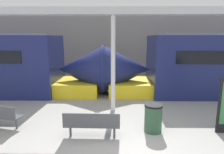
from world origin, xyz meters
The scene contains 6 objects.
ground_plane centered at (0.00, 0.00, 0.00)m, with size 60.00×60.00×0.00m, color #9E9B96.
station_wall centered at (0.00, 11.18, 2.50)m, with size 56.00×0.20×5.00m, color gray.
bench_near centered at (-0.89, 0.69, 0.48)m, with size 1.69×0.48×0.82m.
trash_bin centered at (1.03, 1.18, 0.46)m, with size 0.58×0.58×0.91m.
support_column_near centered at (-0.27, 3.13, 1.92)m, with size 0.18×0.18×3.84m, color silver.
canopy_beam centered at (-0.27, 3.13, 3.98)m, with size 28.00×0.60×0.28m, color #B7B7BC.
Camera 1 is at (-0.20, -4.86, 2.97)m, focal length 32.00 mm.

